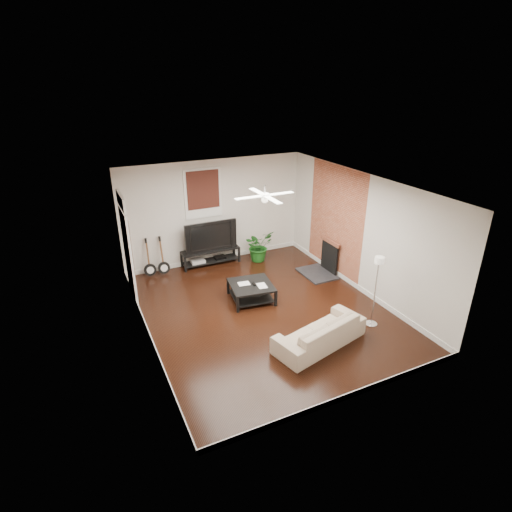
{
  "coord_description": "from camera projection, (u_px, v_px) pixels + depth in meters",
  "views": [
    {
      "loc": [
        -3.45,
        -6.9,
        4.73
      ],
      "look_at": [
        0.0,
        0.4,
        1.15
      ],
      "focal_mm": 28.51,
      "sensor_mm": 36.0,
      "label": 1
    }
  ],
  "objects": [
    {
      "name": "ceiling_fan",
      "position": [
        265.0,
        196.0,
        7.91
      ],
      "size": [
        1.24,
        1.24,
        0.32
      ],
      "primitive_type": null,
      "color": "white",
      "rests_on": "ceiling"
    },
    {
      "name": "window_back",
      "position": [
        203.0,
        193.0,
        10.51
      ],
      "size": [
        1.0,
        0.06,
        1.3
      ],
      "primitive_type": "cube",
      "color": "black",
      "rests_on": "wall_back"
    },
    {
      "name": "floor_lamp",
      "position": [
        375.0,
        292.0,
        8.14
      ],
      "size": [
        0.31,
        0.31,
        1.55
      ],
      "primitive_type": null,
      "rotation": [
        0.0,
        0.0,
        0.24
      ],
      "color": "white",
      "rests_on": "floor"
    },
    {
      "name": "coffee_table",
      "position": [
        251.0,
        292.0,
        9.32
      ],
      "size": [
        1.06,
        1.06,
        0.39
      ],
      "primitive_type": "cube",
      "rotation": [
        0.0,
        0.0,
        -0.14
      ],
      "color": "black",
      "rests_on": "floor"
    },
    {
      "name": "fireplace",
      "position": [
        323.0,
        257.0,
        10.47
      ],
      "size": [
        0.8,
        1.1,
        0.92
      ],
      "primitive_type": "cube",
      "color": "black",
      "rests_on": "floor"
    },
    {
      "name": "guitar_left",
      "position": [
        149.0,
        258.0,
        10.29
      ],
      "size": [
        0.33,
        0.25,
        1.01
      ],
      "primitive_type": null,
      "rotation": [
        0.0,
        0.0,
        -0.11
      ],
      "color": "black",
      "rests_on": "floor"
    },
    {
      "name": "tv_stand",
      "position": [
        211.0,
        257.0,
        11.08
      ],
      "size": [
        1.58,
        0.42,
        0.44
      ],
      "primitive_type": "cube",
      "color": "black",
      "rests_on": "floor"
    },
    {
      "name": "tv",
      "position": [
        209.0,
        235.0,
        10.84
      ],
      "size": [
        1.42,
        0.19,
        0.82
      ],
      "primitive_type": "imported",
      "color": "black",
      "rests_on": "tv_stand"
    },
    {
      "name": "room",
      "position": [
        264.0,
        252.0,
        8.4
      ],
      "size": [
        5.01,
        6.01,
        2.81
      ],
      "color": "black",
      "rests_on": "ground"
    },
    {
      "name": "brick_accent",
      "position": [
        335.0,
        221.0,
        10.2
      ],
      "size": [
        0.02,
        2.2,
        2.8
      ],
      "primitive_type": "cube",
      "color": "#AC5537",
      "rests_on": "floor"
    },
    {
      "name": "sofa",
      "position": [
        320.0,
        332.0,
        7.73
      ],
      "size": [
        2.01,
        1.17,
        0.55
      ],
      "primitive_type": "imported",
      "rotation": [
        0.0,
        0.0,
        3.38
      ],
      "color": "tan",
      "rests_on": "floor"
    },
    {
      "name": "guitar_right",
      "position": [
        163.0,
        256.0,
        10.4
      ],
      "size": [
        0.31,
        0.22,
        1.01
      ],
      "primitive_type": null,
      "rotation": [
        0.0,
        0.0,
        -0.01
      ],
      "color": "black",
      "rests_on": "floor"
    },
    {
      "name": "potted_plant",
      "position": [
        259.0,
        246.0,
        11.25
      ],
      "size": [
        0.93,
        0.85,
        0.86
      ],
      "primitive_type": "imported",
      "rotation": [
        0.0,
        0.0,
        0.27
      ],
      "color": "#195719",
      "rests_on": "floor"
    },
    {
      "name": "door_left",
      "position": [
        128.0,
        246.0,
        9.07
      ],
      "size": [
        0.08,
        1.0,
        2.5
      ],
      "primitive_type": "cube",
      "color": "white",
      "rests_on": "wall_left"
    }
  ]
}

